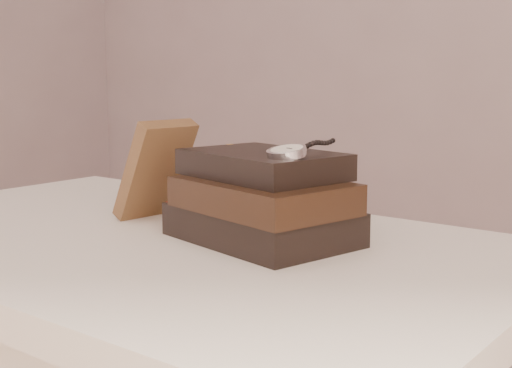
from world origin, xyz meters
The scene contains 5 objects.
table centered at (0.00, 0.35, 0.66)m, with size 1.00×0.60×0.75m.
book_stack centered at (0.14, 0.41, 0.80)m, with size 0.27×0.21×0.12m.
journal centered at (-0.07, 0.42, 0.83)m, with size 0.02×0.10×0.16m, color #402A18.
pocket_watch centered at (0.19, 0.39, 0.88)m, with size 0.06×0.15×0.02m.
eyeglasses centered at (0.07, 0.50, 0.82)m, with size 0.12×0.13×0.05m.
Camera 1 is at (0.68, -0.31, 0.97)m, focal length 49.08 mm.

